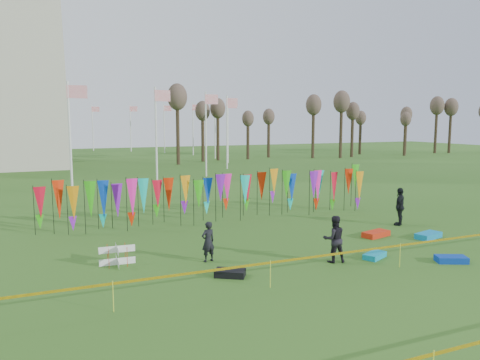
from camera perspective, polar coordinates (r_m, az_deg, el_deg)
name	(u,v)px	position (r m, az deg, el deg)	size (l,w,h in m)	color
ground	(311,270)	(17.23, 8.68, -10.75)	(160.00, 160.00, 0.00)	#295317
banner_row	(225,191)	(25.03, -1.83, -1.30)	(18.64, 0.64, 2.46)	black
caution_tape_near	(322,257)	(16.06, 10.02, -9.22)	(26.00, 0.02, 0.90)	yellow
tree_line	(340,115)	(70.78, 12.04, 7.79)	(53.92, 1.92, 7.84)	#3D2F1E
box_kite	(117,255)	(18.02, -14.75, -8.88)	(0.67, 0.67, 0.74)	red
person_left	(208,242)	(17.81, -3.91, -7.49)	(0.56, 0.41, 1.55)	black
person_mid	(334,239)	(18.04, 11.40, -7.06)	(0.86, 0.53, 1.78)	black
person_right	(400,207)	(25.14, 18.91, -3.08)	(1.13, 0.64, 1.93)	black
kite_bag_turquoise	(375,255)	(19.10, 16.10, -8.83)	(1.04, 0.52, 0.21)	#0C97BE
kite_bag_blue	(451,259)	(19.55, 24.35, -8.79)	(1.11, 0.58, 0.23)	#0A39B1
kite_bag_red	(376,234)	(22.53, 16.25, -6.33)	(1.36, 0.62, 0.25)	red
kite_bag_black	(230,273)	(16.32, -1.21, -11.28)	(1.02, 0.59, 0.24)	black
kite_bag_teal	(428,235)	(23.02, 21.98, -6.28)	(1.31, 0.63, 0.25)	#0D84C3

